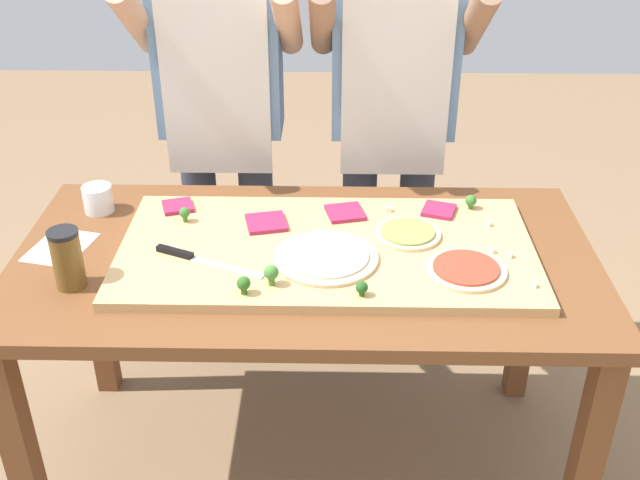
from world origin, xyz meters
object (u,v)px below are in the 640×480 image
chefs_knife (194,258)px  pizza_whole_cheese_artichoke (326,257)px  cheese_crumble_c (489,224)px  cheese_crumble_b (510,255)px  recipe_note (60,247)px  cook_left (221,102)px  pizza_slice_far_left (439,210)px  pizza_slice_near_left (178,206)px  pizza_whole_pesto_green (408,233)px  broccoli_floret_center_left (244,284)px  broccoli_floret_front_mid (471,201)px  flour_cup (98,200)px  pizza_slice_near_right (345,213)px  sauce_jar (67,259)px  broccoli_floret_front_left (185,213)px  cheese_crumble_e (493,251)px  cheese_crumble_a (534,285)px  pizza_whole_tomato_red (466,269)px  prep_table (306,286)px  broccoli_floret_center_right (362,288)px  broccoli_floret_back_right (271,273)px  cook_right (393,103)px  cheese_crumble_d (388,209)px

chefs_knife → pizza_whole_cheese_artichoke: bearing=1.3°
pizza_whole_cheese_artichoke → cheese_crumble_c: 0.50m
cheese_crumble_b → recipe_note: cheese_crumble_b is taller
cook_left → pizza_whole_cheese_artichoke: bearing=-62.8°
pizza_slice_far_left → pizza_slice_near_left: (-0.77, 0.01, 0.00)m
pizza_whole_pesto_green → broccoli_floret_center_left: 0.52m
broccoli_floret_front_mid → pizza_slice_near_left: bearing=-179.0°
pizza_whole_cheese_artichoke → flour_cup: 0.75m
pizza_slice_far_left → recipe_note: size_ratio=0.48×
pizza_slice_near_right → sauce_jar: sauce_jar is taller
broccoli_floret_front_left → cheese_crumble_c: size_ratio=3.36×
pizza_slice_near_right → cook_left: cook_left is taller
chefs_knife → cheese_crumble_b: chefs_knife is taller
pizza_whole_cheese_artichoke → pizza_slice_near_left: bearing=147.7°
cheese_crumble_e → cheese_crumble_a: bearing=-65.3°
pizza_whole_pesto_green → flour_cup: (-0.91, 0.18, 0.00)m
pizza_whole_tomato_red → pizza_slice_near_right: (-0.31, 0.30, -0.00)m
cook_left → cheese_crumble_a: bearing=-42.7°
prep_table → sauce_jar: sauce_jar is taller
pizza_whole_pesto_green → cook_left: cook_left is taller
pizza_slice_far_left → broccoli_floret_center_left: (-0.53, -0.43, 0.02)m
pizza_slice_near_left → broccoli_floret_center_right: size_ratio=2.16×
broccoli_floret_back_right → broccoli_floret_front_left: size_ratio=1.24×
pizza_whole_tomato_red → broccoli_floret_front_left: size_ratio=4.70×
broccoli_floret_front_mid → chefs_knife: bearing=-158.6°
pizza_whole_tomato_red → broccoli_floret_front_mid: bearing=79.7°
pizza_whole_tomato_red → cheese_crumble_a: bearing=-22.5°
pizza_slice_near_right → broccoli_floret_center_left: size_ratio=2.15×
broccoli_floret_front_mid → flour_cup: bearing=179.2°
broccoli_floret_front_left → cook_right: size_ratio=0.03×
cheese_crumble_a → broccoli_floret_center_right: bearing=-173.9°
pizza_slice_far_left → broccoli_floret_center_right: size_ratio=2.29×
cheese_crumble_c → pizza_slice_near_right: bearing=171.8°
pizza_slice_far_left → broccoli_floret_front_mid: broccoli_floret_front_mid is taller
pizza_whole_cheese_artichoke → cheese_crumble_c: bearing=22.4°
broccoli_floret_back_right → cheese_crumble_a: broccoli_floret_back_right is taller
chefs_knife → cook_right: bearing=51.3°
broccoli_floret_back_right → broccoli_floret_front_mid: (0.56, 0.42, -0.01)m
cheese_crumble_b → cheese_crumble_d: (-0.31, 0.25, 0.00)m
broccoli_floret_back_right → flour_cup: bearing=142.0°
broccoli_floret_center_left → broccoli_floret_center_right: size_ratio=1.22×
cheese_crumble_c → sauce_jar: bearing=-165.6°
prep_table → broccoli_floret_center_left: 0.32m
pizza_whole_cheese_artichoke → flour_cup: bearing=155.8°
cook_right → pizza_slice_far_left: bearing=-74.4°
pizza_slice_near_left → cheese_crumble_e: 0.92m
pizza_slice_near_right → cheese_crumble_d: (0.13, 0.02, 0.00)m
flour_cup → cheese_crumble_d: bearing=-2.5°
broccoli_floret_center_left → broccoli_floret_front_left: size_ratio=1.08×
broccoli_floret_front_mid → broccoli_floret_front_left: (-0.83, -0.10, 0.00)m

